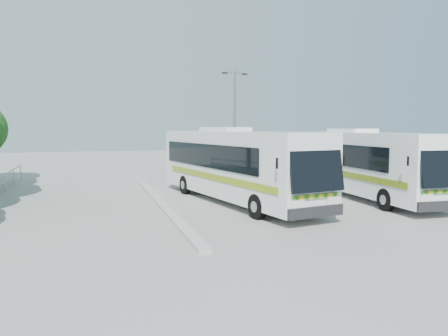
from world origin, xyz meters
name	(u,v)px	position (x,y,z in m)	size (l,w,h in m)	color
ground	(223,211)	(0.00, 0.00, 0.00)	(100.00, 100.00, 0.00)	#A3A39D
kerb_divider	(162,204)	(-2.30, 2.00, 0.07)	(0.40, 16.00, 0.15)	#B2B2AD
coach_main	(235,163)	(1.21, 2.03, 1.85)	(4.67, 12.42, 3.38)	silver
coach_adjacent	(361,162)	(7.96, 1.71, 1.81)	(2.96, 12.02, 3.31)	white
lamppost	(235,121)	(3.54, 9.08, 3.97)	(1.75, 0.47, 7.20)	gray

